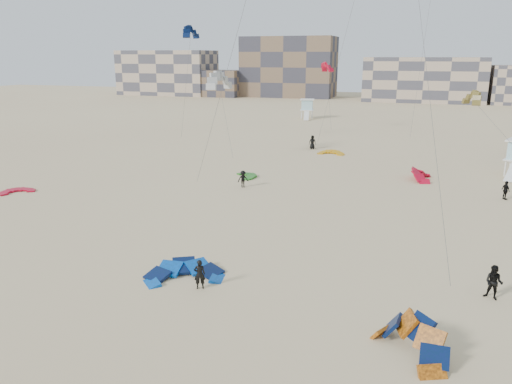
% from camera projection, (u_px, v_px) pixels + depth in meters
% --- Properties ---
extents(ground, '(320.00, 320.00, 0.00)m').
position_uv_depth(ground, '(179.00, 315.00, 24.94)').
color(ground, beige).
rests_on(ground, ground).
extents(kite_ground_blue, '(6.33, 6.43, 2.62)m').
position_uv_depth(kite_ground_blue, '(185.00, 278.00, 29.04)').
color(kite_ground_blue, blue).
rests_on(kite_ground_blue, ground).
extents(kite_ground_orange, '(5.55, 5.56, 3.94)m').
position_uv_depth(kite_ground_orange, '(409.00, 353.00, 21.70)').
color(kite_ground_orange, orange).
rests_on(kite_ground_orange, ground).
extents(kite_ground_red, '(4.13, 4.10, 0.56)m').
position_uv_depth(kite_ground_red, '(17.00, 192.00, 47.18)').
color(kite_ground_red, red).
rests_on(kite_ground_red, ground).
extents(kite_ground_green, '(4.04, 3.98, 0.69)m').
position_uv_depth(kite_ground_green, '(246.00, 177.00, 53.18)').
color(kite_ground_green, '#2A851A').
rests_on(kite_ground_green, ground).
extents(kite_ground_red_far, '(3.92, 3.79, 3.66)m').
position_uv_depth(kite_ground_red_far, '(422.00, 180.00, 51.92)').
color(kite_ground_red_far, red).
rests_on(kite_ground_red_far, ground).
extents(kite_ground_yellow, '(3.38, 3.58, 1.35)m').
position_uv_depth(kite_ground_yellow, '(331.00, 154.00, 65.48)').
color(kite_ground_yellow, orange).
rests_on(kite_ground_yellow, ground).
extents(kitesurfer_main, '(0.74, 0.64, 1.71)m').
position_uv_depth(kitesurfer_main, '(200.00, 274.00, 27.52)').
color(kitesurfer_main, black).
rests_on(kitesurfer_main, ground).
extents(kitesurfer_b, '(1.13, 1.03, 1.90)m').
position_uv_depth(kitesurfer_b, '(494.00, 283.00, 26.31)').
color(kitesurfer_b, black).
rests_on(kitesurfer_b, ground).
extents(kitesurfer_c, '(1.24, 1.14, 1.67)m').
position_uv_depth(kitesurfer_c, '(243.00, 179.00, 48.79)').
color(kitesurfer_c, black).
rests_on(kitesurfer_c, ground).
extents(kitesurfer_d, '(0.86, 1.08, 1.72)m').
position_uv_depth(kitesurfer_d, '(506.00, 190.00, 44.62)').
color(kitesurfer_d, black).
rests_on(kitesurfer_d, ground).
extents(kitesurfer_e, '(1.07, 0.86, 1.90)m').
position_uv_depth(kitesurfer_e, '(312.00, 142.00, 68.77)').
color(kitesurfer_e, black).
rests_on(kitesurfer_e, ground).
extents(kite_fly_grey, '(5.48, 6.15, 9.74)m').
position_uv_depth(kite_fly_grey, '(219.00, 82.00, 59.96)').
color(kite_fly_grey, silver).
rests_on(kite_fly_grey, ground).
extents(kite_fly_olive, '(8.46, 13.03, 8.12)m').
position_uv_depth(kite_fly_olive, '(472.00, 99.00, 53.35)').
color(kite_fly_olive, brown).
rests_on(kite_fly_olive, ground).
extents(kite_fly_navy, '(4.53, 3.36, 15.50)m').
position_uv_depth(kite_fly_navy, '(191.00, 33.00, 66.31)').
color(kite_fly_navy, '#071045').
rests_on(kite_fly_navy, ground).
extents(kite_fly_red, '(4.28, 5.61, 10.89)m').
position_uv_depth(kite_fly_red, '(327.00, 68.00, 81.04)').
color(kite_fly_red, red).
rests_on(kite_fly_red, ground).
extents(lifeguard_tower_far, '(3.25, 5.65, 3.94)m').
position_uv_depth(lifeguard_tower_far, '(307.00, 109.00, 101.56)').
color(lifeguard_tower_far, white).
rests_on(lifeguard_tower_far, ground).
extents(condo_west_a, '(30.00, 15.00, 14.00)m').
position_uv_depth(condo_west_a, '(168.00, 73.00, 163.38)').
color(condo_west_a, tan).
rests_on(condo_west_a, ground).
extents(condo_west_b, '(28.00, 14.00, 18.00)m').
position_uv_depth(condo_west_b, '(289.00, 67.00, 154.27)').
color(condo_west_b, brown).
rests_on(condo_west_b, ground).
extents(condo_mid, '(32.00, 16.00, 12.00)m').
position_uv_depth(condo_mid, '(424.00, 79.00, 139.17)').
color(condo_mid, tan).
rests_on(condo_mid, ground).
extents(condo_fill_left, '(12.00, 10.00, 8.00)m').
position_uv_depth(condo_fill_left, '(222.00, 83.00, 156.22)').
color(condo_fill_left, brown).
rests_on(condo_fill_left, ground).
extents(condo_fill_right, '(10.00, 10.00, 10.00)m').
position_uv_depth(condo_fill_right, '(511.00, 85.00, 130.87)').
color(condo_fill_right, tan).
rests_on(condo_fill_right, ground).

